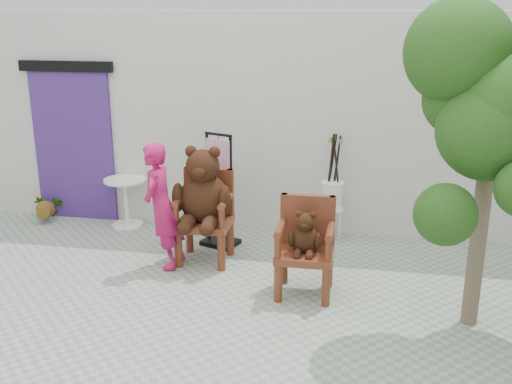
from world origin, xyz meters
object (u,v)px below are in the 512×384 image
chair_small (306,240)px  tree (500,86)px  display_stand (220,203)px  person (162,207)px  cafe_table (126,197)px  stool_bucket (332,194)px  chair_big (204,198)px

chair_small → tree: size_ratio=0.34×
chair_small → display_stand: size_ratio=0.71×
person → cafe_table: person is taller
stool_bucket → tree: 3.09m
person → display_stand: 0.95m
chair_big → stool_bucket: bearing=33.6°
stool_bucket → chair_big: bearing=-146.4°
chair_big → chair_small: (1.31, -0.64, -0.20)m
chair_small → stool_bucket: bearing=83.2°
cafe_table → stool_bucket: stool_bucket is taller
cafe_table → display_stand: 1.57m
chair_big → cafe_table: 1.79m
tree → stool_bucket: bearing=126.9°
person → display_stand: person is taller
chair_big → stool_bucket: chair_big is taller
chair_small → display_stand: (-1.25, 1.18, -0.03)m
cafe_table → display_stand: display_stand is taller
stool_bucket → tree: size_ratio=0.46×
chair_big → display_stand: bearing=83.4°
stool_bucket → cafe_table: bearing=-180.0°
display_stand → stool_bucket: display_stand is taller
person → display_stand: bearing=150.6°
cafe_table → chair_small: bearing=-30.9°
chair_small → person: 1.81m
person → chair_small: bearing=81.2°
chair_big → person: (-0.45, -0.24, -0.06)m
chair_small → cafe_table: (-2.74, 1.64, -0.17)m
cafe_table → display_stand: bearing=-17.2°
display_stand → stool_bucket: 1.52m
chair_small → display_stand: 1.72m
chair_small → stool_bucket: 1.65m
cafe_table → stool_bucket: size_ratio=0.48×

